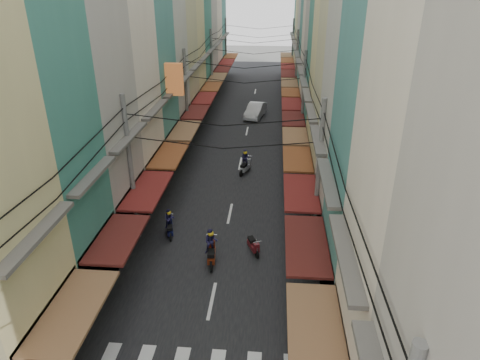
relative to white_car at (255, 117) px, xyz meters
The scene contains 14 objects.
ground 26.68m from the white_car, 91.23° to the right, with size 160.00×160.00×0.00m, color slate.
road 6.69m from the white_car, 94.91° to the right, with size 10.00×80.00×0.02m, color black.
sidewalk_left 9.72m from the white_car, 136.68° to the right, with size 3.00×80.00×0.06m, color gray.
sidewalk_right 8.92m from the white_car, 48.37° to the right, with size 3.00×80.00×0.06m, color gray.
building_row_left 16.43m from the white_car, 130.03° to the right, with size 7.80×67.67×23.70m.
building_row_right 15.72m from the white_car, 54.31° to the right, with size 7.80×68.98×22.59m.
utility_poles 13.40m from the white_car, 92.81° to the right, with size 10.20×66.13×8.20m.
white_car is the anchor object (origin of this frame).
bicycle 30.08m from the white_car, 80.49° to the right, with size 0.68×1.81×1.25m, color black.
moving_scooters 21.63m from the white_car, 92.89° to the right, with size 5.17×13.26×1.98m.
parked_scooters 30.41m from the white_car, 83.09° to the right, with size 13.23×14.29×0.96m.
pedestrians 26.59m from the white_car, 101.24° to the right, with size 13.71×21.02×2.21m.
market_umbrella 29.60m from the white_car, 77.72° to the right, with size 2.47×2.47×2.60m.
traffic_sign 33.31m from the white_car, 80.81° to the right, with size 0.10×0.63×2.88m.
Camera 1 is at (2.52, -17.08, 13.28)m, focal length 32.00 mm.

